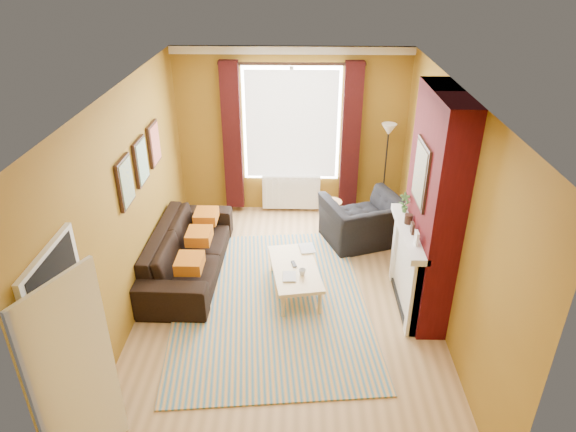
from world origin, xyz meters
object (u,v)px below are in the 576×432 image
object	(u,v)px
armchair	(363,221)
floor_lamp	(387,145)
sofa	(188,251)
coffee_table	(295,270)
wicker_stool	(331,214)

from	to	relation	value
armchair	floor_lamp	xyz separation A→B (m)	(0.41, 0.82, 0.95)
sofa	armchair	distance (m)	2.71
armchair	sofa	bearing A→B (deg)	-1.29
coffee_table	wicker_stool	xyz separation A→B (m)	(0.57, 1.86, -0.12)
wicker_stool	floor_lamp	distance (m)	1.44
sofa	coffee_table	world-z (taller)	sofa
sofa	floor_lamp	xyz separation A→B (m)	(2.97, 1.71, 0.98)
wicker_stool	coffee_table	bearing A→B (deg)	-107.17
sofa	coffee_table	bearing A→B (deg)	-105.36
sofa	coffee_table	size ratio (longest dim) A/B	1.87
sofa	armchair	size ratio (longest dim) A/B	2.05
sofa	armchair	bearing A→B (deg)	-69.50
sofa	wicker_stool	bearing A→B (deg)	-54.71
coffee_table	wicker_stool	world-z (taller)	wicker_stool
armchair	coffee_table	bearing A→B (deg)	31.58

